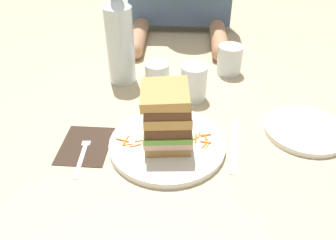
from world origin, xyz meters
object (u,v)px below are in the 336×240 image
(fork, at_px, (83,150))
(empty_tumbler_1, at_px, (230,60))
(napkin_dark, at_px, (85,145))
(sandwich, at_px, (167,117))
(side_plate, at_px, (305,130))
(knife, at_px, (234,146))
(main_plate, at_px, (167,144))
(empty_tumbler_0, at_px, (157,75))
(water_bottle, at_px, (120,40))
(juice_glass, at_px, (194,85))

(fork, bearing_deg, empty_tumbler_1, 47.84)
(napkin_dark, bearing_deg, sandwich, 1.98)
(sandwich, xyz_separation_m, side_plate, (0.33, 0.07, -0.08))
(fork, bearing_deg, napkin_dark, 92.48)
(knife, height_order, side_plate, side_plate)
(sandwich, height_order, fork, sandwich)
(main_plate, distance_m, sandwich, 0.08)
(empty_tumbler_0, relative_size, empty_tumbler_1, 0.84)
(fork, distance_m, empty_tumbler_0, 0.34)
(water_bottle, xyz_separation_m, side_plate, (0.49, -0.23, -0.12))
(juice_glass, bearing_deg, empty_tumbler_0, 151.46)
(napkin_dark, distance_m, water_bottle, 0.34)
(sandwich, distance_m, fork, 0.21)
(water_bottle, bearing_deg, fork, -96.46)
(main_plate, relative_size, napkin_dark, 1.88)
(knife, distance_m, empty_tumbler_0, 0.33)
(juice_glass, xyz_separation_m, water_bottle, (-0.21, 0.09, 0.09))
(sandwich, xyz_separation_m, napkin_dark, (-0.19, -0.01, -0.08))
(empty_tumbler_0, bearing_deg, juice_glass, -28.54)
(sandwich, bearing_deg, fork, -171.37)
(knife, relative_size, side_plate, 1.01)
(main_plate, bearing_deg, sandwich, 118.39)
(empty_tumbler_1, bearing_deg, main_plate, -114.90)
(napkin_dark, xyz_separation_m, empty_tumbler_1, (0.36, 0.38, 0.04))
(main_plate, xyz_separation_m, empty_tumbler_0, (-0.04, 0.27, 0.03))
(empty_tumbler_1, bearing_deg, empty_tumbler_0, -155.44)
(empty_tumbler_0, bearing_deg, napkin_dark, -117.70)
(fork, relative_size, knife, 0.83)
(sandwich, relative_size, water_bottle, 0.48)
(sandwich, relative_size, juice_glass, 1.43)
(main_plate, height_order, side_plate, main_plate)
(juice_glass, distance_m, side_plate, 0.31)
(empty_tumbler_1, bearing_deg, juice_glass, -125.65)
(fork, bearing_deg, knife, 6.20)
(fork, xyz_separation_m, empty_tumbler_0, (0.15, 0.30, 0.03))
(juice_glass, bearing_deg, sandwich, -105.75)
(sandwich, distance_m, knife, 0.18)
(knife, relative_size, empty_tumbler_0, 2.65)
(juice_glass, height_order, water_bottle, water_bottle)
(knife, bearing_deg, fork, -173.80)
(main_plate, distance_m, fork, 0.19)
(napkin_dark, height_order, side_plate, side_plate)
(main_plate, distance_m, napkin_dark, 0.19)
(sandwich, xyz_separation_m, fork, (-0.19, -0.03, -0.08))
(knife, relative_size, juice_glass, 2.01)
(napkin_dark, xyz_separation_m, empty_tumbler_0, (0.15, 0.28, 0.04))
(main_plate, bearing_deg, fork, -171.47)
(juice_glass, bearing_deg, fork, -135.73)
(fork, xyz_separation_m, water_bottle, (0.04, 0.34, 0.13))
(water_bottle, bearing_deg, side_plate, -25.50)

